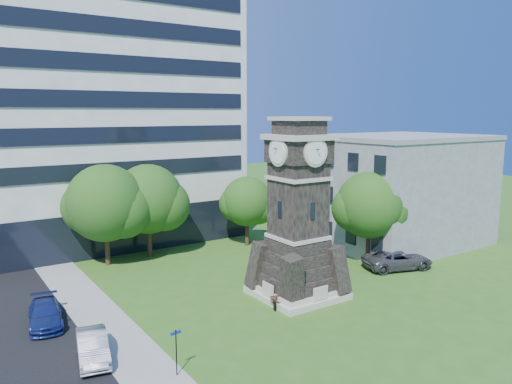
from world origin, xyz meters
TOP-DOWN VIEW (x-y plane):
  - ground at (0.00, 0.00)m, footprint 160.00×160.00m
  - sidewalk at (-9.50, 5.00)m, footprint 3.00×70.00m
  - clock_tower at (3.00, 2.00)m, footprint 5.40×5.40m
  - office_tall at (-3.20, 25.84)m, footprint 26.20×15.11m
  - office_low at (19.97, 8.00)m, footprint 15.20×12.20m
  - car_street_mid at (-11.32, 0.66)m, footprint 2.25×4.39m
  - car_street_north at (-12.45, 6.48)m, footprint 2.60×4.83m
  - car_east_lot at (13.46, 2.16)m, footprint 6.16×4.19m
  - park_bench at (0.91, 0.75)m, footprint 1.61×0.43m
  - street_sign at (-8.46, -3.25)m, footprint 0.56×0.06m
  - tree_nw at (-5.58, 16.25)m, footprint 6.99×6.35m
  - tree_nc at (-1.77, 16.61)m, footprint 6.64×6.03m
  - tree_ne at (7.36, 15.06)m, footprint 5.15×4.68m
  - tree_east at (12.58, 4.49)m, footprint 6.08×5.53m

SIDE VIEW (x-z plane):
  - ground at x=0.00m, z-range 0.00..0.00m
  - sidewalk at x=-9.50m, z-range 0.00..0.06m
  - park_bench at x=0.91m, z-range 0.02..0.86m
  - car_street_north at x=-12.45m, z-range 0.00..1.33m
  - car_street_mid at x=-11.32m, z-range 0.00..1.38m
  - car_east_lot at x=13.46m, z-range 0.00..1.57m
  - street_sign at x=-8.46m, z-range 0.29..2.64m
  - tree_ne at x=7.36m, z-range 0.78..7.37m
  - tree_east at x=12.58m, z-range 0.91..8.66m
  - tree_nc at x=-1.77m, z-range 0.84..8.98m
  - tree_nw at x=-5.58m, z-range 0.81..9.19m
  - office_low at x=19.97m, z-range 0.01..10.41m
  - clock_tower at x=3.00m, z-range -0.83..11.39m
  - office_tall at x=-3.20m, z-range -0.08..28.52m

